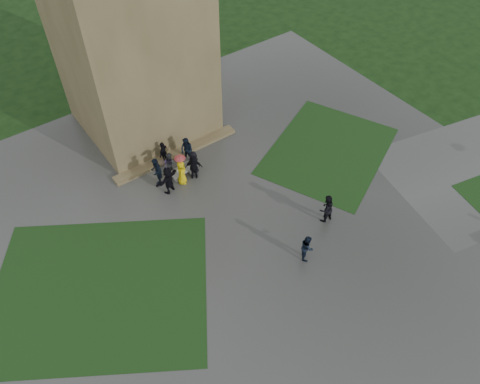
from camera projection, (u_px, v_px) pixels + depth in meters
ground at (276, 262)px, 25.41m from camera, size 120.00×120.00×0.00m
plaza at (254, 239)px, 26.51m from camera, size 34.00×34.00×0.02m
lawn_inset_left at (100, 290)px, 24.23m from camera, size 14.10×13.46×0.01m
lawn_inset_right at (328, 151)px, 31.54m from camera, size 11.12×10.15×0.01m
tower_plinth at (177, 154)px, 31.18m from camera, size 9.00×0.80×0.22m
bench at (182, 172)px, 29.59m from camera, size 1.42×0.60×0.80m
visitor_cluster at (175, 167)px, 28.96m from camera, size 3.67×3.60×2.55m
pedestrian_mid at (307, 247)px, 25.06m from camera, size 0.87×0.94×1.70m
pedestrian_near at (326, 208)px, 26.76m from camera, size 0.97×0.60×1.93m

